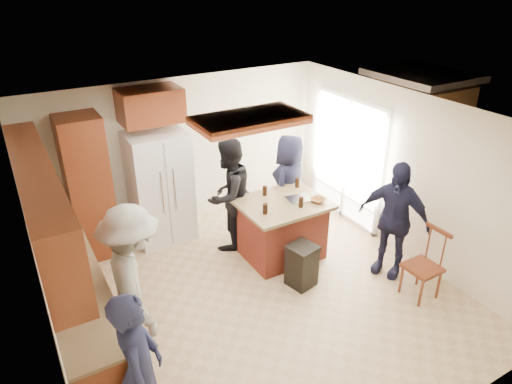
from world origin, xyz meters
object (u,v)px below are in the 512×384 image
person_front_left (140,371)px  kitchen_island (282,229)px  refrigerator (160,187)px  person_counter (135,280)px  person_behind_left (229,195)px  person_side_right (393,219)px  trash_bin (302,265)px  spindle_chair (424,267)px  person_behind_right (289,184)px

person_front_left → kitchen_island: bearing=-34.6°
person_front_left → refrigerator: size_ratio=0.93×
person_counter → refrigerator: size_ratio=1.01×
person_behind_left → person_counter: size_ratio=0.98×
person_side_right → kitchen_island: (-1.11, 1.11, -0.39)m
person_front_left → person_side_right: (3.86, 0.80, 0.03)m
person_side_right → refrigerator: size_ratio=0.96×
kitchen_island → trash_bin: kitchen_island is taller
refrigerator → kitchen_island: refrigerator is taller
person_side_right → refrigerator: 3.56m
person_counter → person_behind_left: bearing=-49.1°
person_side_right → spindle_chair: size_ratio=1.74×
person_front_left → trash_bin: 2.89m
person_front_left → kitchen_island: size_ratio=1.31×
person_behind_left → person_side_right: size_ratio=1.03×
trash_bin → refrigerator: bearing=119.1°
refrigerator → kitchen_island: 2.03m
person_behind_right → trash_bin: size_ratio=2.64×
person_behind_right → spindle_chair: (0.57, -2.37, -0.38)m
person_side_right → kitchen_island: 1.62m
kitchen_island → spindle_chair: spindle_chair is taller
person_front_left → person_side_right: bearing=-57.7°
trash_bin → spindle_chair: (1.26, -1.00, 0.13)m
person_front_left → spindle_chair: person_front_left is taller
person_front_left → person_behind_right: size_ratio=1.01×
person_side_right → kitchen_island: size_ratio=1.35×
person_front_left → person_behind_left: person_behind_left is taller
person_behind_left → kitchen_island: 0.96m
refrigerator → trash_bin: 2.57m
person_behind_left → trash_bin: person_behind_left is taller
kitchen_island → person_counter: bearing=-163.8°
spindle_chair → person_behind_left: bearing=124.6°
person_side_right → spindle_chair: 0.76m
person_side_right → trash_bin: 1.43m
person_side_right → person_front_left: bearing=-102.9°
person_behind_left → refrigerator: size_ratio=0.99×
spindle_chair → person_behind_right: bearing=103.6°
person_side_right → person_behind_right: bearing=173.9°
person_counter → trash_bin: 2.35m
person_front_left → person_side_right: size_ratio=0.97×
person_front_left → person_side_right: person_side_right is taller
person_behind_right → kitchen_island: size_ratio=1.30×
person_front_left → person_counter: (0.32, 1.20, 0.07)m
kitchen_island → spindle_chair: (1.11, -1.74, -0.02)m
person_front_left → refrigerator: bearing=-1.8°
person_behind_right → spindle_chair: size_ratio=1.67×
person_counter → person_front_left: bearing=169.8°
person_behind_right → spindle_chair: 2.47m
kitchen_island → spindle_chair: size_ratio=1.29×
person_front_left → refrigerator: refrigerator is taller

